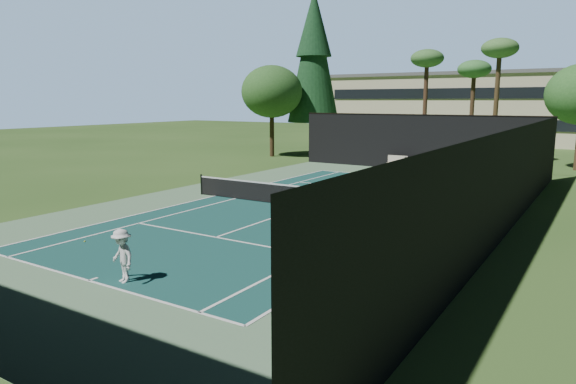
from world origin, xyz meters
name	(u,v)px	position (x,y,z in m)	size (l,w,h in m)	color
ground	(304,208)	(0.00, 0.00, 0.00)	(160.00, 160.00, 0.00)	#30531F
apron_slab	(304,208)	(0.00, 0.00, 0.01)	(18.00, 32.00, 0.01)	#5B825D
court_surface	(304,207)	(0.00, 0.00, 0.01)	(10.97, 23.77, 0.01)	#164843
court_lines	(304,207)	(0.00, 0.00, 0.02)	(11.07, 23.87, 0.01)	white
tennis_net	(304,196)	(0.00, 0.00, 0.56)	(12.90, 0.10, 1.10)	black
fence	(305,165)	(0.00, 0.06, 2.01)	(18.04, 32.05, 4.03)	black
player	(122,256)	(0.89, -11.41, 0.76)	(0.98, 0.57, 1.52)	white
tennis_ball_a	(85,241)	(-3.56, -9.39, 0.03)	(0.07, 0.07, 0.07)	#C4CF2F
tennis_ball_b	(309,191)	(-1.95, 3.88, 0.04)	(0.07, 0.07, 0.07)	#D3E534
tennis_ball_c	(322,192)	(-1.16, 3.89, 0.04)	(0.08, 0.08, 0.08)	#E1F136
tennis_ball_d	(247,187)	(-5.75, 3.20, 0.03)	(0.06, 0.06, 0.06)	#DCF437
park_bench	(397,162)	(-1.16, 15.40, 0.55)	(1.50, 0.45, 1.02)	#B8AD99
trash_bin	(408,164)	(-0.31, 15.38, 0.48)	(0.56, 0.56, 0.95)	black
pine_tree	(314,50)	(-12.00, 22.00, 9.55)	(4.80, 4.80, 15.00)	#48321E
palm_a	(427,63)	(-2.00, 24.00, 8.19)	(2.80, 2.80, 9.32)	#4B3020
palm_b	(474,72)	(1.50, 26.00, 7.36)	(2.80, 2.80, 8.42)	#47311E
palm_c	(500,53)	(4.00, 23.00, 8.60)	(2.80, 2.80, 9.77)	#4C3820
decid_tree_c	(272,92)	(-14.00, 18.00, 5.76)	(5.44, 5.44, 8.09)	#422F1C
campus_building	(498,107)	(0.00, 45.98, 4.21)	(40.50, 12.50, 8.30)	beige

